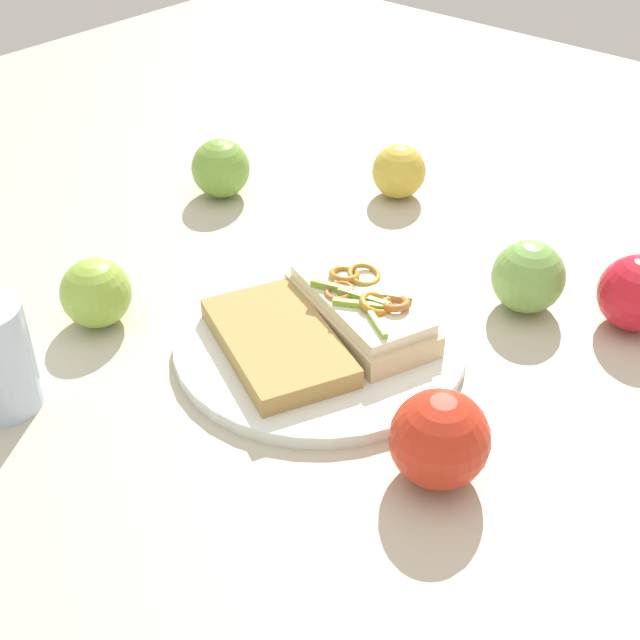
{
  "coord_description": "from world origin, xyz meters",
  "views": [
    {
      "loc": [
        0.52,
        0.45,
        0.53
      ],
      "look_at": [
        0.0,
        0.0,
        0.03
      ],
      "focal_mm": 48.54,
      "sensor_mm": 36.0,
      "label": 1
    }
  ],
  "objects_px": {
    "apple_4": "(221,168)",
    "apple_3": "(399,171)",
    "sandwich": "(361,308)",
    "bread_slice_side": "(278,342)",
    "apple_1": "(96,293)",
    "apple_5": "(637,293)",
    "apple_2": "(440,439)",
    "apple_0": "(528,277)",
    "plate": "(320,342)"
  },
  "relations": [
    {
      "from": "apple_4",
      "to": "apple_3",
      "type": "bearing_deg",
      "value": 130.34
    },
    {
      "from": "apple_1",
      "to": "apple_4",
      "type": "relative_size",
      "value": 0.96
    },
    {
      "from": "apple_0",
      "to": "apple_2",
      "type": "xyz_separation_m",
      "value": [
        0.26,
        0.07,
        0.0
      ]
    },
    {
      "from": "apple_4",
      "to": "apple_5",
      "type": "distance_m",
      "value": 0.53
    },
    {
      "from": "bread_slice_side",
      "to": "apple_0",
      "type": "xyz_separation_m",
      "value": [
        -0.24,
        0.13,
        0.01
      ]
    },
    {
      "from": "apple_3",
      "to": "apple_2",
      "type": "bearing_deg",
      "value": 40.41
    },
    {
      "from": "apple_2",
      "to": "apple_5",
      "type": "distance_m",
      "value": 0.31
    },
    {
      "from": "apple_4",
      "to": "apple_5",
      "type": "relative_size",
      "value": 0.95
    },
    {
      "from": "plate",
      "to": "apple_0",
      "type": "xyz_separation_m",
      "value": [
        -0.2,
        0.12,
        0.03
      ]
    },
    {
      "from": "sandwich",
      "to": "apple_3",
      "type": "bearing_deg",
      "value": 139.72
    },
    {
      "from": "bread_slice_side",
      "to": "apple_3",
      "type": "distance_m",
      "value": 0.37
    },
    {
      "from": "apple_3",
      "to": "apple_5",
      "type": "distance_m",
      "value": 0.36
    },
    {
      "from": "apple_4",
      "to": "plate",
      "type": "bearing_deg",
      "value": 62.3
    },
    {
      "from": "sandwich",
      "to": "apple_3",
      "type": "height_order",
      "value": "apple_3"
    },
    {
      "from": "sandwich",
      "to": "apple_4",
      "type": "xyz_separation_m",
      "value": [
        -0.12,
        -0.33,
        0.0
      ]
    },
    {
      "from": "apple_2",
      "to": "apple_3",
      "type": "relative_size",
      "value": 1.21
    },
    {
      "from": "apple_0",
      "to": "apple_2",
      "type": "height_order",
      "value": "apple_2"
    },
    {
      "from": "apple_4",
      "to": "apple_1",
      "type": "bearing_deg",
      "value": 21.18
    },
    {
      "from": "sandwich",
      "to": "apple_5",
      "type": "height_order",
      "value": "apple_5"
    },
    {
      "from": "plate",
      "to": "apple_3",
      "type": "xyz_separation_m",
      "value": [
        -0.31,
        -0.14,
        0.03
      ]
    },
    {
      "from": "apple_0",
      "to": "apple_1",
      "type": "bearing_deg",
      "value": -45.65
    },
    {
      "from": "bread_slice_side",
      "to": "apple_1",
      "type": "relative_size",
      "value": 2.35
    },
    {
      "from": "apple_5",
      "to": "apple_4",
      "type": "bearing_deg",
      "value": -81.69
    },
    {
      "from": "sandwich",
      "to": "apple_3",
      "type": "xyz_separation_m",
      "value": [
        -0.27,
        -0.15,
        0.0
      ]
    },
    {
      "from": "apple_0",
      "to": "apple_5",
      "type": "bearing_deg",
      "value": 113.88
    },
    {
      "from": "apple_3",
      "to": "plate",
      "type": "bearing_deg",
      "value": 23.51
    },
    {
      "from": "apple_2",
      "to": "sandwich",
      "type": "bearing_deg",
      "value": -123.29
    },
    {
      "from": "apple_0",
      "to": "apple_2",
      "type": "relative_size",
      "value": 0.92
    },
    {
      "from": "sandwich",
      "to": "bread_slice_side",
      "type": "bearing_deg",
      "value": -90.23
    },
    {
      "from": "apple_1",
      "to": "apple_3",
      "type": "xyz_separation_m",
      "value": [
        -0.43,
        0.07,
        -0.0
      ]
    },
    {
      "from": "sandwich",
      "to": "bread_slice_side",
      "type": "distance_m",
      "value": 0.09
    },
    {
      "from": "apple_1",
      "to": "apple_5",
      "type": "bearing_deg",
      "value": 130.39
    },
    {
      "from": "bread_slice_side",
      "to": "apple_4",
      "type": "bearing_deg",
      "value": 169.46
    },
    {
      "from": "apple_1",
      "to": "apple_5",
      "type": "relative_size",
      "value": 0.92
    },
    {
      "from": "plate",
      "to": "apple_4",
      "type": "xyz_separation_m",
      "value": [
        -0.16,
        -0.31,
        0.03
      ]
    },
    {
      "from": "apple_0",
      "to": "apple_3",
      "type": "height_order",
      "value": "apple_0"
    },
    {
      "from": "apple_3",
      "to": "apple_5",
      "type": "height_order",
      "value": "apple_5"
    },
    {
      "from": "apple_0",
      "to": "apple_1",
      "type": "xyz_separation_m",
      "value": [
        0.31,
        -0.32,
        -0.0
      ]
    },
    {
      "from": "sandwich",
      "to": "apple_0",
      "type": "height_order",
      "value": "apple_0"
    },
    {
      "from": "apple_0",
      "to": "apple_5",
      "type": "distance_m",
      "value": 0.11
    },
    {
      "from": "apple_0",
      "to": "sandwich",
      "type": "bearing_deg",
      "value": -33.84
    },
    {
      "from": "sandwich",
      "to": "apple_0",
      "type": "xyz_separation_m",
      "value": [
        -0.15,
        0.1,
        0.01
      ]
    },
    {
      "from": "bread_slice_side",
      "to": "apple_5",
      "type": "xyz_separation_m",
      "value": [
        -0.28,
        0.23,
        0.02
      ]
    },
    {
      "from": "apple_1",
      "to": "apple_4",
      "type": "height_order",
      "value": "apple_4"
    },
    {
      "from": "sandwich",
      "to": "apple_0",
      "type": "relative_size",
      "value": 2.5
    },
    {
      "from": "apple_2",
      "to": "apple_5",
      "type": "relative_size",
      "value": 1.06
    },
    {
      "from": "sandwich",
      "to": "apple_2",
      "type": "bearing_deg",
      "value": -13.17
    },
    {
      "from": "apple_2",
      "to": "plate",
      "type": "bearing_deg",
      "value": -110.1
    },
    {
      "from": "plate",
      "to": "apple_1",
      "type": "xyz_separation_m",
      "value": [
        0.12,
        -0.2,
        0.03
      ]
    },
    {
      "from": "sandwich",
      "to": "apple_2",
      "type": "distance_m",
      "value": 0.21
    }
  ]
}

